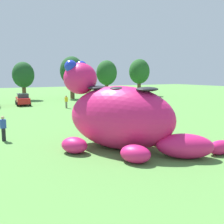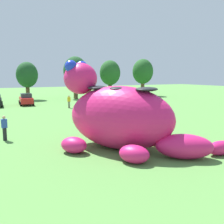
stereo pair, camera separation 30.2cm
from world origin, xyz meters
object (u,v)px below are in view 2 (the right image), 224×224
(giant_inflatable_creature, at_px, (120,117))
(spectator_near_inflatable, at_px, (4,128))
(car_red, at_px, (26,99))
(spectator_mid_field, at_px, (121,119))
(spectator_by_cars, at_px, (69,102))

(giant_inflatable_creature, xyz_separation_m, spectator_near_inflatable, (-6.00, 5.33, -1.11))
(car_red, height_order, spectator_mid_field, car_red)
(car_red, bearing_deg, spectator_mid_field, -79.65)
(car_red, distance_m, spectator_mid_field, 21.68)
(giant_inflatable_creature, xyz_separation_m, spectator_by_cars, (3.43, 19.77, -1.11))
(giant_inflatable_creature, bearing_deg, spectator_by_cars, 80.16)
(spectator_by_cars, bearing_deg, car_red, 124.97)
(giant_inflatable_creature, height_order, spectator_near_inflatable, giant_inflatable_creature)
(spectator_by_cars, bearing_deg, spectator_mid_field, -92.15)
(car_red, bearing_deg, giant_inflatable_creature, -87.75)
(spectator_near_inflatable, bearing_deg, giant_inflatable_creature, -41.59)
(car_red, height_order, spectator_by_cars, car_red)
(spectator_near_inflatable, height_order, spectator_mid_field, same)
(giant_inflatable_creature, xyz_separation_m, spectator_mid_field, (2.87, 4.82, -1.11))
(spectator_near_inflatable, bearing_deg, car_red, 76.55)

